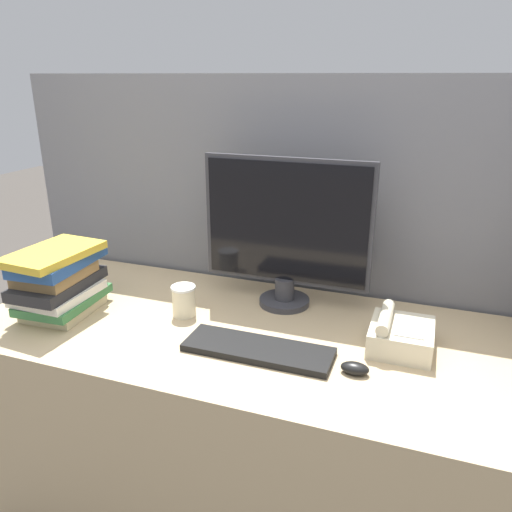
% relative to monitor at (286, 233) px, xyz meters
% --- Properties ---
extents(cubicle_panel_rear, '(2.07, 0.04, 1.49)m').
position_rel_monitor_xyz_m(cubicle_panel_rear, '(-0.08, 0.19, -0.26)').
color(cubicle_panel_rear, slate).
rests_on(cubicle_panel_rear, ground_plane).
extents(desk, '(1.67, 0.74, 0.75)m').
position_rel_monitor_xyz_m(desk, '(-0.08, -0.22, -0.63)').
color(desk, tan).
rests_on(desk, ground_plane).
extents(monitor, '(0.56, 0.17, 0.50)m').
position_rel_monitor_xyz_m(monitor, '(0.00, 0.00, 0.00)').
color(monitor, '#333338').
rests_on(monitor, desk).
extents(keyboard, '(0.42, 0.14, 0.02)m').
position_rel_monitor_xyz_m(keyboard, '(0.02, -0.33, -0.24)').
color(keyboard, black).
rests_on(keyboard, desk).
extents(mouse, '(0.07, 0.04, 0.03)m').
position_rel_monitor_xyz_m(mouse, '(0.30, -0.35, -0.24)').
color(mouse, black).
rests_on(mouse, desk).
extents(coffee_cup, '(0.08, 0.08, 0.10)m').
position_rel_monitor_xyz_m(coffee_cup, '(-0.28, -0.20, -0.20)').
color(coffee_cup, beige).
rests_on(coffee_cup, desk).
extents(book_stack, '(0.21, 0.32, 0.22)m').
position_rel_monitor_xyz_m(book_stack, '(-0.67, -0.32, -0.14)').
color(book_stack, '#C6B78C').
rests_on(book_stack, desk).
extents(desk_telephone, '(0.17, 0.19, 0.11)m').
position_rel_monitor_xyz_m(desk_telephone, '(0.39, -0.17, -0.21)').
color(desk_telephone, beige).
rests_on(desk_telephone, desk).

